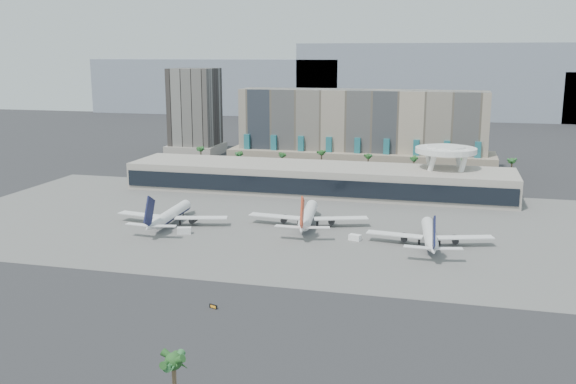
% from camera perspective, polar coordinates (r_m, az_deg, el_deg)
% --- Properties ---
extents(ground, '(900.00, 900.00, 0.00)m').
position_cam_1_polar(ground, '(184.68, -4.43, -6.99)').
color(ground, '#232326').
rests_on(ground, ground).
extents(apron_pad, '(260.00, 130.00, 0.06)m').
position_cam_1_polar(apron_pad, '(235.09, -0.13, -2.73)').
color(apron_pad, '#5B5B59').
rests_on(apron_pad, ground).
extents(mountain_ridge, '(680.00, 60.00, 70.00)m').
position_cam_1_polar(mountain_ridge, '(636.33, 11.89, 9.18)').
color(mountain_ridge, gray).
rests_on(mountain_ridge, ground).
extents(hotel, '(140.00, 30.00, 42.00)m').
position_cam_1_polar(hotel, '(345.35, 6.47, 4.84)').
color(hotel, tan).
rests_on(hotel, ground).
extents(office_tower, '(30.00, 30.00, 52.00)m').
position_cam_1_polar(office_tower, '(397.05, -8.25, 6.64)').
color(office_tower, black).
rests_on(office_tower, ground).
extents(terminal, '(170.00, 32.50, 14.50)m').
position_cam_1_polar(terminal, '(285.75, 2.62, 1.28)').
color(terminal, '#B2A99C').
rests_on(terminal, ground).
extents(saucer_structure, '(26.00, 26.00, 21.89)m').
position_cam_1_polar(saucer_structure, '(284.08, 13.85, 3.32)').
color(saucer_structure, white).
rests_on(saucer_structure, ground).
extents(palm_row, '(157.80, 2.80, 13.10)m').
position_cam_1_polar(palm_row, '(317.88, 5.16, 3.09)').
color(palm_row, brown).
rests_on(palm_row, ground).
extents(airliner_left, '(41.69, 42.97, 14.83)m').
position_cam_1_polar(airliner_left, '(234.78, -10.42, -2.02)').
color(airliner_left, white).
rests_on(airliner_left, ground).
extents(airliner_centre, '(43.00, 44.49, 15.39)m').
position_cam_1_polar(airliner_centre, '(229.05, 1.76, -2.14)').
color(airliner_centre, white).
rests_on(airliner_centre, ground).
extents(airliner_right, '(40.68, 42.03, 14.51)m').
position_cam_1_polar(airliner_right, '(211.39, 12.49, -3.72)').
color(airliner_right, white).
rests_on(airliner_right, ground).
extents(service_vehicle_a, '(5.18, 3.68, 2.29)m').
position_cam_1_polar(service_vehicle_a, '(223.11, -9.21, -3.41)').
color(service_vehicle_a, white).
rests_on(service_vehicle_a, ground).
extents(service_vehicle_b, '(4.30, 3.17, 1.98)m').
position_cam_1_polar(service_vehicle_b, '(213.94, 5.97, -4.04)').
color(service_vehicle_b, white).
rests_on(service_vehicle_b, ground).
extents(taxiway_sign, '(2.23, 1.03, 1.03)m').
position_cam_1_polar(taxiway_sign, '(159.14, -6.66, -10.07)').
color(taxiway_sign, black).
rests_on(taxiway_sign, ground).
extents(near_palm_b, '(6.00, 6.00, 15.16)m').
position_cam_1_polar(near_palm_b, '(105.32, -10.11, -15.33)').
color(near_palm_b, brown).
rests_on(near_palm_b, ground).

